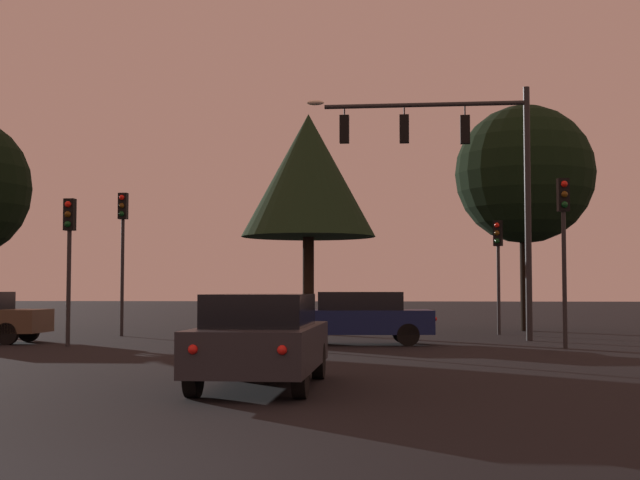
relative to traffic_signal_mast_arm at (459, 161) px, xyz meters
The scene contains 10 objects.
ground_plane 8.32m from the traffic_signal_mast_arm, 141.88° to the left, with size 168.00×168.00×0.00m, color black.
traffic_signal_mast_arm is the anchor object (origin of this frame).
traffic_light_corner_left 4.98m from the traffic_signal_mast_arm, 54.56° to the right, with size 0.32×0.36×4.62m.
traffic_light_corner_right 12.11m from the traffic_signal_mast_arm, 161.47° to the right, with size 0.31×0.36×4.15m.
traffic_light_median 11.62m from the traffic_signal_mast_arm, behind, with size 0.31×0.36×4.89m.
traffic_light_far_side 4.82m from the traffic_signal_mast_arm, 65.44° to the left, with size 0.36×0.39×4.02m.
car_nearside_lane 15.07m from the traffic_signal_mast_arm, 107.53° to the right, with size 1.86×4.45×1.52m.
car_crossing_right 6.25m from the traffic_signal_mast_arm, 143.92° to the right, with size 4.65×2.14×1.52m.
tree_behind_sign 7.16m from the traffic_signal_mast_arm, 64.88° to the left, with size 5.34×5.34×8.70m.
tree_center_horizon 6.30m from the traffic_signal_mast_arm, 144.03° to the left, with size 4.84×4.84×7.95m.
Camera 1 is at (2.57, -7.21, 1.60)m, focal length 49.63 mm.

